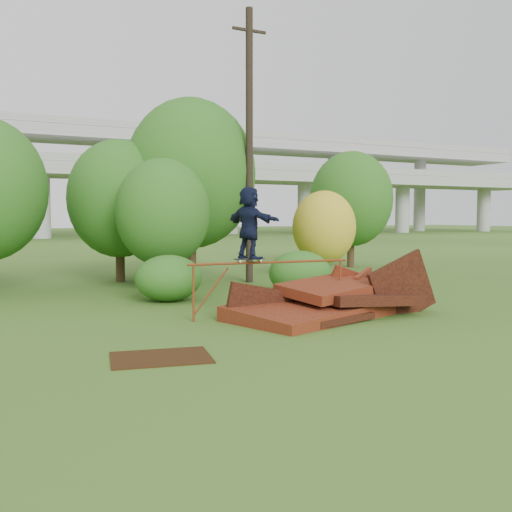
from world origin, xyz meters
name	(u,v)px	position (x,y,z in m)	size (l,w,h in m)	color
ground	(326,330)	(0.00, 0.00, 0.00)	(240.00, 240.00, 0.00)	#2D5116
scrap_pile	(326,303)	(1.00, 1.51, 0.34)	(6.04, 3.65, 2.13)	#44140C
grind_rail	(270,272)	(-0.32, 2.14, 1.16)	(4.39, 0.48, 1.45)	maroon
skateboard	(249,259)	(-0.89, 2.19, 1.51)	(0.79, 0.28, 0.08)	black
skater	(249,222)	(-0.89, 2.19, 2.44)	(1.70, 0.54, 1.83)	black
flat_plate	(161,358)	(-4.16, -0.83, 0.01)	(1.80, 1.28, 0.03)	black
tree_1	(119,199)	(-1.97, 11.76, 3.28)	(4.03, 4.03, 5.61)	black
tree_2	(163,213)	(-1.24, 8.37, 2.72)	(3.27, 3.27, 4.61)	black
tree_3	(191,174)	(0.93, 11.51, 4.34)	(5.35, 5.35, 7.42)	black
tree_4	(324,227)	(6.00, 9.26, 2.14)	(2.66, 2.66, 3.68)	black
tree_5	(351,199)	(10.07, 13.00, 3.47)	(4.19, 4.19, 5.88)	black
shrub_left	(169,278)	(-1.86, 5.88, 0.71)	(2.06, 1.90, 1.42)	#195516
shrub_right	(300,273)	(2.39, 5.18, 0.74)	(2.08, 1.91, 1.48)	#195516
utility_pole	(249,145)	(2.56, 9.34, 5.35)	(1.40, 0.28, 10.56)	black
freeway_overpass	(37,152)	(0.00, 62.92, 10.32)	(160.00, 15.00, 13.70)	gray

